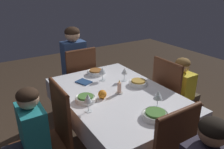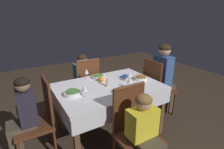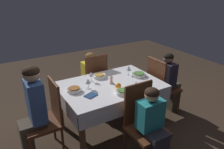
{
  "view_description": "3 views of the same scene",
  "coord_description": "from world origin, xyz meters",
  "px_view_note": "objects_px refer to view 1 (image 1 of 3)",
  "views": [
    {
      "loc": [
        1.57,
        -1.04,
        1.72
      ],
      "look_at": [
        -0.06,
        -0.01,
        0.92
      ],
      "focal_mm": 35.0,
      "sensor_mm": 36.0,
      "label": 1
    },
    {
      "loc": [
        1.09,
        1.92,
        1.71
      ],
      "look_at": [
        -0.08,
        -0.03,
        0.89
      ],
      "focal_mm": 28.0,
      "sensor_mm": 36.0,
      "label": 2
    },
    {
      "loc": [
        -1.4,
        -2.4,
        2.09
      ],
      "look_at": [
        -0.01,
        -0.06,
        0.92
      ],
      "focal_mm": 35.0,
      "sensor_mm": 36.0,
      "label": 3
    }
  ],
  "objects_px": {
    "dining_table": "(117,101)",
    "candle_centerpiece": "(119,89)",
    "person_child_yellow": "(183,93)",
    "wine_glass_west": "(102,71)",
    "bowl_west": "(96,72)",
    "chair_south": "(49,139)",
    "person_child_teal": "(27,143)",
    "wine_glass_east": "(158,96)",
    "bowl_north": "(138,83)",
    "orange_fruit": "(102,94)",
    "bowl_south": "(86,99)",
    "chair_north": "(172,97)",
    "napkin_red_folded": "(84,82)",
    "bowl_east": "(155,115)",
    "wine_glass_north": "(124,71)",
    "person_adult_denim": "(73,66)",
    "wine_glass_south": "(88,99)",
    "chair_west": "(79,80)"
  },
  "relations": [
    {
      "from": "dining_table",
      "to": "candle_centerpiece",
      "type": "height_order",
      "value": "candle_centerpiece"
    },
    {
      "from": "person_child_yellow",
      "to": "wine_glass_west",
      "type": "bearing_deg",
      "value": 64.26
    },
    {
      "from": "bowl_west",
      "to": "chair_south",
      "type": "bearing_deg",
      "value": -52.76
    },
    {
      "from": "person_child_teal",
      "to": "wine_glass_east",
      "type": "height_order",
      "value": "person_child_teal"
    },
    {
      "from": "bowl_north",
      "to": "orange_fruit",
      "type": "bearing_deg",
      "value": -84.17
    },
    {
      "from": "person_child_teal",
      "to": "bowl_south",
      "type": "distance_m",
      "value": 0.59
    },
    {
      "from": "chair_north",
      "to": "napkin_red_folded",
      "type": "xyz_separation_m",
      "value": [
        -0.46,
        -0.86,
        0.22
      ]
    },
    {
      "from": "chair_south",
      "to": "bowl_west",
      "type": "relative_size",
      "value": 5.08
    },
    {
      "from": "bowl_east",
      "to": "bowl_west",
      "type": "bearing_deg",
      "value": 178.15
    },
    {
      "from": "bowl_south",
      "to": "napkin_red_folded",
      "type": "relative_size",
      "value": 1.01
    },
    {
      "from": "wine_glass_north",
      "to": "wine_glass_east",
      "type": "bearing_deg",
      "value": -7.55
    },
    {
      "from": "person_adult_denim",
      "to": "orange_fruit",
      "type": "distance_m",
      "value": 1.12
    },
    {
      "from": "chair_south",
      "to": "person_child_teal",
      "type": "xyz_separation_m",
      "value": [
        0.0,
        -0.18,
        0.03
      ]
    },
    {
      "from": "bowl_south",
      "to": "wine_glass_south",
      "type": "relative_size",
      "value": 1.16
    },
    {
      "from": "bowl_east",
      "to": "wine_glass_east",
      "type": "xyz_separation_m",
      "value": [
        -0.11,
        0.13,
        0.08
      ]
    },
    {
      "from": "chair_north",
      "to": "person_adult_denim",
      "type": "height_order",
      "value": "person_adult_denim"
    },
    {
      "from": "dining_table",
      "to": "chair_west",
      "type": "height_order",
      "value": "chair_west"
    },
    {
      "from": "bowl_east",
      "to": "wine_glass_north",
      "type": "height_order",
      "value": "wine_glass_north"
    },
    {
      "from": "wine_glass_west",
      "to": "bowl_east",
      "type": "height_order",
      "value": "wine_glass_west"
    },
    {
      "from": "candle_centerpiece",
      "to": "orange_fruit",
      "type": "relative_size",
      "value": 1.72
    },
    {
      "from": "bowl_west",
      "to": "wine_glass_north",
      "type": "xyz_separation_m",
      "value": [
        0.33,
        0.17,
        0.08
      ]
    },
    {
      "from": "chair_west",
      "to": "wine_glass_west",
      "type": "distance_m",
      "value": 0.67
    },
    {
      "from": "person_adult_denim",
      "to": "wine_glass_east",
      "type": "height_order",
      "value": "person_adult_denim"
    },
    {
      "from": "person_child_yellow",
      "to": "bowl_south",
      "type": "bearing_deg",
      "value": 85.9
    },
    {
      "from": "person_adult_denim",
      "to": "bowl_east",
      "type": "relative_size",
      "value": 5.74
    },
    {
      "from": "chair_north",
      "to": "wine_glass_south",
      "type": "height_order",
      "value": "chair_north"
    },
    {
      "from": "bowl_north",
      "to": "candle_centerpiece",
      "type": "xyz_separation_m",
      "value": [
        0.05,
        -0.27,
        0.02
      ]
    },
    {
      "from": "bowl_south",
      "to": "orange_fruit",
      "type": "distance_m",
      "value": 0.16
    },
    {
      "from": "dining_table",
      "to": "bowl_east",
      "type": "distance_m",
      "value": 0.53
    },
    {
      "from": "person_child_teal",
      "to": "bowl_west",
      "type": "bearing_deg",
      "value": 121.61
    },
    {
      "from": "chair_west",
      "to": "napkin_red_folded",
      "type": "distance_m",
      "value": 0.6
    },
    {
      "from": "chair_south",
      "to": "dining_table",
      "type": "bearing_deg",
      "value": 93.94
    },
    {
      "from": "wine_glass_west",
      "to": "napkin_red_folded",
      "type": "distance_m",
      "value": 0.23
    },
    {
      "from": "person_adult_denim",
      "to": "bowl_north",
      "type": "xyz_separation_m",
      "value": [
        1.05,
        0.28,
        0.08
      ]
    },
    {
      "from": "orange_fruit",
      "to": "chair_west",
      "type": "bearing_deg",
      "value": 169.64
    },
    {
      "from": "wine_glass_south",
      "to": "person_child_yellow",
      "type": "bearing_deg",
      "value": 93.52
    },
    {
      "from": "bowl_north",
      "to": "chair_west",
      "type": "bearing_deg",
      "value": -162.43
    },
    {
      "from": "bowl_west",
      "to": "bowl_south",
      "type": "distance_m",
      "value": 0.64
    },
    {
      "from": "chair_north",
      "to": "wine_glass_west",
      "type": "bearing_deg",
      "value": 58.5
    },
    {
      "from": "wine_glass_south",
      "to": "orange_fruit",
      "type": "xyz_separation_m",
      "value": [
        -0.14,
        0.21,
        -0.08
      ]
    },
    {
      "from": "bowl_north",
      "to": "candle_centerpiece",
      "type": "distance_m",
      "value": 0.27
    },
    {
      "from": "person_child_teal",
      "to": "orange_fruit",
      "type": "bearing_deg",
      "value": 92.23
    },
    {
      "from": "wine_glass_south",
      "to": "dining_table",
      "type": "bearing_deg",
      "value": 112.26
    },
    {
      "from": "person_child_teal",
      "to": "bowl_south",
      "type": "height_order",
      "value": "person_child_teal"
    },
    {
      "from": "bowl_west",
      "to": "wine_glass_west",
      "type": "height_order",
      "value": "wine_glass_west"
    },
    {
      "from": "dining_table",
      "to": "bowl_south",
      "type": "relative_size",
      "value": 7.6
    },
    {
      "from": "bowl_north",
      "to": "dining_table",
      "type": "bearing_deg",
      "value": -84.82
    },
    {
      "from": "chair_south",
      "to": "bowl_east",
      "type": "xyz_separation_m",
      "value": [
        0.47,
        0.72,
        0.24
      ]
    },
    {
      "from": "person_child_yellow",
      "to": "orange_fruit",
      "type": "distance_m",
      "value": 1.08
    },
    {
      "from": "chair_north",
      "to": "person_child_yellow",
      "type": "xyz_separation_m",
      "value": [
        0.0,
        0.18,
        0.01
      ]
    }
  ]
}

